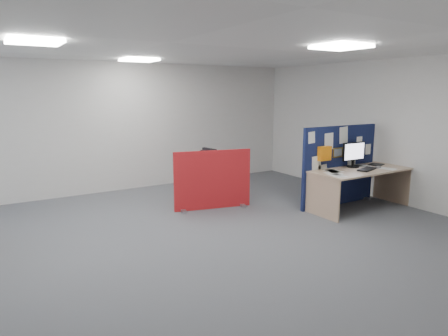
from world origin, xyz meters
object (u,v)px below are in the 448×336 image
navy_divider (339,165)px  office_chair (204,173)px  red_divider (213,180)px  monitor_main (354,153)px  main_desk (358,178)px

navy_divider → office_chair: size_ratio=1.77×
red_divider → navy_divider: bearing=-12.1°
monitor_main → office_chair: bearing=144.5°
navy_divider → main_desk: bearing=-71.2°
red_divider → office_chair: (0.07, 0.44, 0.06)m
main_desk → monitor_main: monitor_main is taller
navy_divider → monitor_main: bearing=-51.7°
navy_divider → main_desk: 0.41m
navy_divider → main_desk: size_ratio=0.94×
navy_divider → main_desk: navy_divider is taller
main_desk → office_chair: office_chair is taller
navy_divider → monitor_main: size_ratio=3.41×
main_desk → office_chair: size_ratio=1.88×
office_chair → red_divider: bearing=-110.0°
monitor_main → navy_divider: bearing=129.3°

